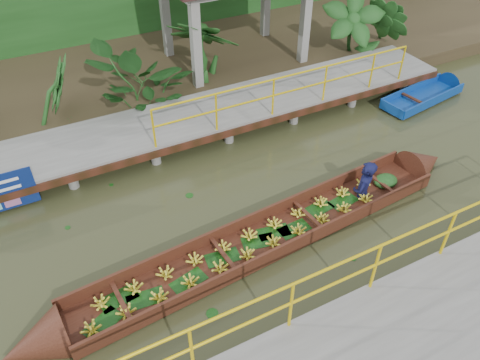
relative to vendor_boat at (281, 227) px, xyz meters
name	(u,v)px	position (x,y,z in m)	size (l,w,h in m)	color
ground	(243,217)	(-0.43, 0.84, -0.24)	(80.00, 80.00, 0.00)	#32361B
land_strip	(135,68)	(-0.43, 8.34, -0.01)	(30.00, 8.00, 0.45)	#322719
far_dock	(182,122)	(-0.41, 4.26, 0.24)	(16.00, 2.06, 1.66)	slate
near_dock	(424,348)	(0.57, -3.36, 0.07)	(18.00, 2.40, 1.73)	slate
vendor_boat	(281,227)	(0.00, 0.00, 0.00)	(10.22, 1.79, 2.18)	#3D1A10
moored_blue_boat	(438,90)	(7.33, 2.91, -0.10)	(3.30, 1.29, 0.77)	navy
tropical_plants	(199,51)	(0.94, 6.14, 1.18)	(14.54, 1.54, 1.93)	#173F14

